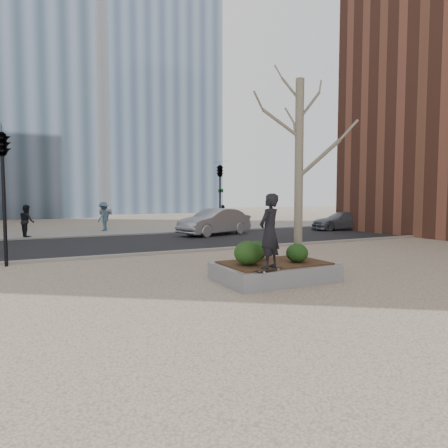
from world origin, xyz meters
name	(u,v)px	position (x,y,z in m)	size (l,w,h in m)	color
ground	(241,284)	(0.00, 0.00, 0.00)	(120.00, 120.00, 0.00)	#BFA98C
street	(140,243)	(0.00, 10.00, 0.01)	(60.00, 8.00, 0.02)	black
far_sidewalk	(112,231)	(0.00, 17.00, 0.01)	(60.00, 6.00, 0.02)	gray
planter	(274,272)	(1.00, 0.00, 0.23)	(3.00, 2.00, 0.45)	gray
planter_mulch	(274,263)	(1.00, 0.00, 0.47)	(2.70, 1.70, 0.04)	#382314
sycamore_tree	(299,141)	(2.00, 0.30, 3.79)	(2.80, 2.80, 6.60)	gray
shrub_left	(248,253)	(0.15, -0.08, 0.80)	(0.73, 0.73, 0.62)	#143310
shrub_middle	(256,250)	(0.76, 0.53, 0.75)	(0.62, 0.62, 0.52)	#1B3812
shrub_right	(297,253)	(1.53, -0.29, 0.74)	(0.59, 0.59, 0.50)	#133B12
skateboard	(269,270)	(0.27, -0.88, 0.49)	(0.78, 0.20, 0.07)	black
skateboarder	(269,231)	(0.27, -0.88, 1.42)	(0.65, 0.43, 1.79)	black
car_silver	(215,222)	(4.85, 11.92, 0.78)	(1.60, 4.59, 1.51)	#A7AAAF
car_third	(342,221)	(13.85, 11.21, 0.62)	(1.69, 4.15, 1.21)	slate
pedestrian_a	(27,221)	(-4.85, 15.36, 0.90)	(0.85, 0.67, 1.76)	black
pedestrian_b	(104,216)	(-0.42, 17.47, 0.95)	(1.19, 0.68, 1.84)	#405D74
pedestrian_c	(223,217)	(6.77, 14.67, 0.85)	(0.97, 0.40, 1.66)	black
traffic_light_near	(4,196)	(-5.50, 5.60, 2.25)	(0.60, 2.48, 4.50)	black
traffic_light_far	(220,196)	(6.50, 14.60, 2.25)	(0.60, 2.48, 4.50)	black
building_glass_a	(7,10)	(-6.00, 42.00, 22.50)	(16.00, 16.00, 45.00)	slate
building_glass_b	(152,18)	(12.00, 48.00, 27.50)	(15.00, 15.00, 55.00)	slate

